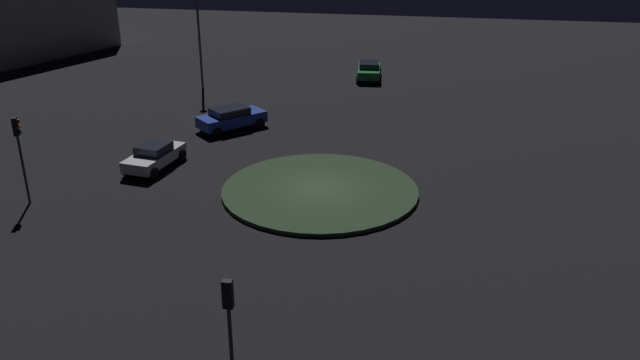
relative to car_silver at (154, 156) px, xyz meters
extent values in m
plane|color=black|center=(1.62, 9.83, -0.74)|extent=(116.40, 116.40, 0.00)
cylinder|color=#263823|center=(1.62, 9.83, -0.63)|extent=(10.21, 10.21, 0.22)
cube|color=silver|center=(0.00, 0.00, -0.09)|extent=(4.34, 2.34, 0.61)
cube|color=black|center=(-0.01, 0.00, 0.45)|extent=(1.96, 1.78, 0.48)
cylinder|color=black|center=(-1.59, -0.65, -0.40)|extent=(0.71, 0.32, 0.68)
cylinder|color=black|center=(-1.34, 1.08, -0.40)|extent=(0.71, 0.32, 0.68)
cylinder|color=black|center=(1.34, -1.08, -0.40)|extent=(0.71, 0.32, 0.68)
cylinder|color=black|center=(1.60, 0.65, -0.40)|extent=(0.71, 0.32, 0.68)
cube|color=#1E38A5|center=(-7.49, 2.18, -0.06)|extent=(4.54, 4.37, 0.72)
cube|color=black|center=(-7.39, 2.09, 0.53)|extent=(2.81, 2.77, 0.45)
cylinder|color=black|center=(-9.30, 2.57, -0.42)|extent=(0.63, 0.60, 0.65)
cylinder|color=black|center=(-8.04, 3.95, -0.42)|extent=(0.63, 0.60, 0.65)
cylinder|color=black|center=(-6.93, 0.41, -0.42)|extent=(0.63, 0.60, 0.65)
cylinder|color=black|center=(-5.67, 1.79, -0.42)|extent=(0.63, 0.60, 0.65)
cube|color=#1E7238|center=(-22.43, 9.56, -0.06)|extent=(4.25, 2.17, 0.67)
cube|color=black|center=(-22.44, 9.56, 0.50)|extent=(2.19, 1.77, 0.45)
cylinder|color=black|center=(-23.82, 8.52, -0.40)|extent=(0.70, 0.28, 0.68)
cylinder|color=black|center=(-23.98, 10.32, -0.40)|extent=(0.70, 0.28, 0.68)
cylinder|color=black|center=(-20.88, 8.79, -0.40)|extent=(0.70, 0.28, 0.68)
cylinder|color=black|center=(-21.04, 10.59, -0.40)|extent=(0.70, 0.28, 0.68)
cylinder|color=#2D2D2D|center=(5.60, -4.27, 1.05)|extent=(0.12, 0.12, 3.57)
cube|color=black|center=(5.60, -4.27, 3.28)|extent=(0.35, 0.29, 0.90)
sphere|color=#3F0C0C|center=(5.57, -4.13, 3.55)|extent=(0.20, 0.20, 0.20)
sphere|color=yellow|center=(5.57, -4.13, 3.28)|extent=(0.20, 0.20, 0.20)
sphere|color=#0F3819|center=(5.57, -4.13, 3.01)|extent=(0.20, 0.20, 0.20)
cylinder|color=#2D2D2D|center=(17.15, 10.05, 0.85)|extent=(0.12, 0.12, 3.18)
cube|color=black|center=(17.15, 10.05, 2.89)|extent=(0.22, 0.30, 0.90)
sphere|color=#3F0C0C|center=(17.00, 10.05, 3.16)|extent=(0.20, 0.20, 0.20)
sphere|color=yellow|center=(17.00, 10.05, 2.89)|extent=(0.20, 0.20, 0.20)
sphere|color=#0F3819|center=(17.00, 10.05, 2.62)|extent=(0.20, 0.20, 0.20)
cylinder|color=#4C4C51|center=(-16.98, -3.32, 3.81)|extent=(0.18, 0.18, 9.09)
camera|label=1|loc=(32.44, 15.60, 13.24)|focal=37.03mm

